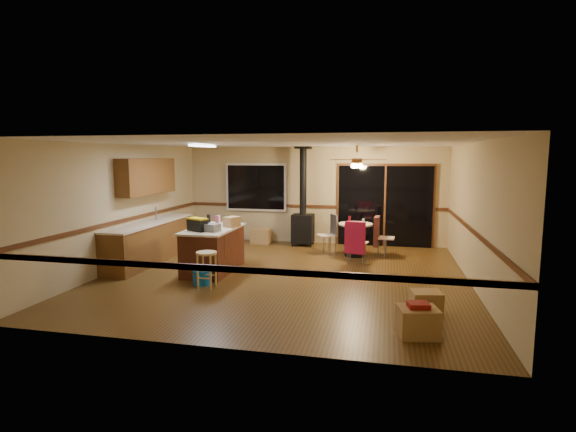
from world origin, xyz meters
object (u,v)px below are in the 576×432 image
(toolbox_grey, at_px, (208,227))
(box_corner_b, at_px, (426,303))
(chair_left, at_px, (331,229))
(chair_near, at_px, (355,238))
(chair_right, at_px, (378,231))
(kitchen_island, at_px, (213,250))
(box_under_window, at_px, (261,236))
(toolbox_black, at_px, (198,225))
(box_corner_a, at_px, (418,322))
(dining_table, at_px, (355,234))
(bar_stool, at_px, (207,270))
(wood_stove, at_px, (303,218))
(blue_bucket, at_px, (202,278))

(toolbox_grey, bearing_deg, box_corner_b, -18.52)
(box_corner_b, bearing_deg, chair_left, 116.08)
(chair_near, height_order, chair_right, same)
(kitchen_island, bearing_deg, box_under_window, 87.46)
(toolbox_black, relative_size, box_corner_a, 0.80)
(box_corner_b, bearing_deg, box_under_window, 129.22)
(dining_table, relative_size, chair_right, 1.14)
(toolbox_black, height_order, chair_left, toolbox_black)
(toolbox_grey, relative_size, bar_stool, 0.69)
(wood_stove, relative_size, blue_bucket, 7.83)
(box_corner_a, bearing_deg, dining_table, 103.70)
(chair_right, bearing_deg, box_under_window, 162.89)
(kitchen_island, relative_size, wood_stove, 0.67)
(bar_stool, distance_m, box_under_window, 4.30)
(chair_right, relative_size, box_corner_a, 1.39)
(dining_table, relative_size, chair_near, 1.14)
(blue_bucket, distance_m, box_corner_a, 4.06)
(toolbox_grey, xyz_separation_m, box_under_window, (0.10, 3.45, -0.77))
(blue_bucket, xyz_separation_m, box_under_window, (-0.02, 4.07, 0.07))
(dining_table, height_order, chair_left, chair_left)
(blue_bucket, height_order, chair_near, chair_near)
(chair_right, bearing_deg, box_corner_a, -82.54)
(kitchen_island, height_order, blue_bucket, kitchen_island)
(toolbox_grey, bearing_deg, blue_bucket, -79.10)
(box_under_window, bearing_deg, chair_near, -35.57)
(chair_right, bearing_deg, toolbox_grey, -142.30)
(box_under_window, height_order, box_corner_b, box_under_window)
(kitchen_island, xyz_separation_m, toolbox_black, (-0.16, -0.38, 0.56))
(toolbox_black, height_order, bar_stool, toolbox_black)
(bar_stool, relative_size, chair_right, 0.96)
(toolbox_black, xyz_separation_m, blue_bucket, (0.31, -0.59, -0.88))
(chair_left, bearing_deg, kitchen_island, -133.79)
(box_under_window, bearing_deg, bar_stool, -87.19)
(chair_near, bearing_deg, chair_left, 122.89)
(toolbox_black, distance_m, chair_near, 3.38)
(chair_left, distance_m, box_corner_b, 4.39)
(kitchen_island, distance_m, toolbox_grey, 0.63)
(kitchen_island, xyz_separation_m, dining_table, (2.74, 2.07, 0.07))
(toolbox_grey, height_order, chair_near, toolbox_grey)
(chair_near, bearing_deg, bar_stool, -135.78)
(kitchen_island, xyz_separation_m, box_corner_a, (3.88, -2.59, -0.26))
(toolbox_grey, relative_size, box_under_window, 0.91)
(wood_stove, relative_size, box_under_window, 4.97)
(kitchen_island, bearing_deg, toolbox_grey, -84.54)
(dining_table, bearing_deg, toolbox_black, -139.72)
(toolbox_black, height_order, chair_right, toolbox_black)
(box_corner_a, bearing_deg, chair_right, 97.46)
(box_corner_a, bearing_deg, wood_stove, 114.56)
(wood_stove, xyz_separation_m, chair_left, (0.83, -0.82, -0.14))
(chair_left, height_order, chair_near, same)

